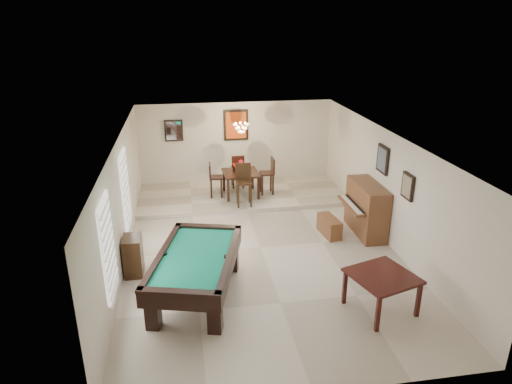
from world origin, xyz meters
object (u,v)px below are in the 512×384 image
object	(u,v)px
pool_table	(196,276)
dining_table	(241,182)
chandelier	(241,124)
dining_chair_east	(267,176)
dining_chair_north	(237,171)
piano_bench	(329,226)
flower_vase	(241,164)
dining_chair_west	(216,180)
apothecary_chest	(133,256)
dining_chair_south	(244,185)
upright_piano	(361,209)
square_table	(381,292)

from	to	relation	value
pool_table	dining_table	world-z (taller)	dining_table
dining_table	chandelier	distance (m)	1.67
pool_table	dining_chair_east	size ratio (longest dim) A/B	2.39
dining_chair_north	chandelier	distance (m)	1.68
piano_bench	flower_vase	size ratio (longest dim) A/B	3.16
pool_table	dining_chair_west	world-z (taller)	dining_chair_west
apothecary_chest	dining_chair_south	world-z (taller)	dining_chair_south
chandelier	apothecary_chest	bearing A→B (deg)	-125.34
upright_piano	dining_chair_north	distance (m)	4.32
upright_piano	dining_chair_south	bearing A→B (deg)	143.44
upright_piano	dining_chair_south	world-z (taller)	dining_chair_south
square_table	flower_vase	distance (m)	6.14
upright_piano	dining_chair_east	distance (m)	3.30
dining_chair_south	pool_table	bearing A→B (deg)	-107.57
square_table	dining_table	world-z (taller)	dining_table
apothecary_chest	dining_chair_south	size ratio (longest dim) A/B	0.71
dining_chair_west	piano_bench	bearing A→B (deg)	-133.86
flower_vase	apothecary_chest	bearing A→B (deg)	-125.62
dining_chair_south	chandelier	size ratio (longest dim) A/B	1.94
square_table	apothecary_chest	xyz separation A→B (m)	(-4.52, 2.01, 0.05)
piano_bench	dining_chair_west	bearing A→B (deg)	132.89
upright_piano	dining_table	xyz separation A→B (m)	(-2.60, 2.73, -0.10)
square_table	chandelier	world-z (taller)	chandelier
dining_chair_west	dining_chair_east	xyz separation A→B (m)	(1.49, -0.00, 0.04)
dining_chair_south	chandelier	bearing A→B (deg)	88.53
dining_chair_north	chandelier	bearing A→B (deg)	94.37
chandelier	square_table	bearing A→B (deg)	-73.62
pool_table	upright_piano	size ratio (longest dim) A/B	1.69
dining_chair_south	dining_chair_west	bearing A→B (deg)	133.16
dining_chair_south	dining_chair_north	size ratio (longest dim) A/B	1.13
dining_table	dining_chair_south	xyz separation A→B (m)	(-0.01, -0.79, 0.17)
dining_chair_north	dining_chair_west	size ratio (longest dim) A/B	1.04
square_table	dining_table	size ratio (longest dim) A/B	1.05
piano_bench	dining_table	bearing A→B (deg)	123.96
square_table	dining_chair_west	size ratio (longest dim) A/B	1.06
square_table	dining_chair_west	bearing A→B (deg)	113.16
upright_piano	dining_table	distance (m)	3.77
flower_vase	dining_chair_south	distance (m)	0.87
apothecary_chest	dining_chair_west	xyz separation A→B (m)	(2.02, 3.84, 0.20)
piano_bench	dining_chair_east	bearing A→B (deg)	111.17
flower_vase	chandelier	distance (m)	1.13
apothecary_chest	dining_chair_east	bearing A→B (deg)	47.57
piano_bench	chandelier	xyz separation A→B (m)	(-1.78, 2.82, 1.97)
pool_table	square_table	size ratio (longest dim) A/B	2.45
dining_chair_south	dining_chair_north	xyz separation A→B (m)	(0.01, 1.51, -0.07)
dining_chair_south	chandelier	world-z (taller)	chandelier
pool_table	upright_piano	xyz separation A→B (m)	(4.08, 2.12, 0.20)
dining_chair_east	chandelier	distance (m)	1.71
square_table	dining_chair_east	world-z (taller)	dining_chair_east
pool_table	dining_chair_south	world-z (taller)	dining_chair_south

